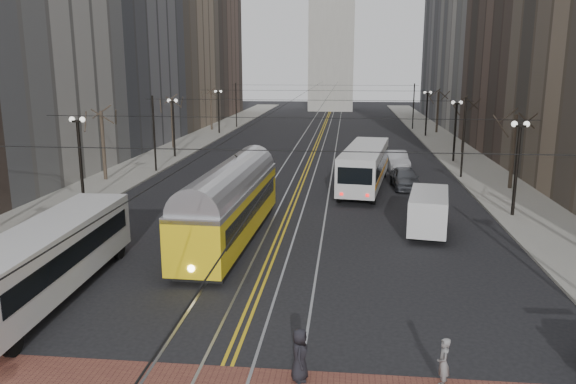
% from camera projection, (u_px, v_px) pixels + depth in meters
% --- Properties ---
extents(ground, '(260.00, 260.00, 0.00)m').
position_uv_depth(ground, '(233.00, 351.00, 18.28)').
color(ground, black).
rests_on(ground, ground).
extents(sidewalk_left, '(5.00, 140.00, 0.15)m').
position_uv_depth(sidewalk_left, '(182.00, 147.00, 63.45)').
color(sidewalk_left, gray).
rests_on(sidewalk_left, ground).
extents(sidewalk_right, '(5.00, 140.00, 0.15)m').
position_uv_depth(sidewalk_right, '(454.00, 151.00, 60.37)').
color(sidewalk_right, gray).
rests_on(sidewalk_right, ground).
extents(streetcar_rails, '(4.80, 130.00, 0.02)m').
position_uv_depth(streetcar_rails, '(315.00, 150.00, 61.93)').
color(streetcar_rails, gray).
rests_on(streetcar_rails, ground).
extents(centre_lines, '(0.42, 130.00, 0.01)m').
position_uv_depth(centre_lines, '(315.00, 150.00, 61.93)').
color(centre_lines, gold).
rests_on(centre_lines, ground).
extents(building_left_far, '(16.00, 20.00, 40.00)m').
position_uv_depth(building_left_far, '(186.00, 3.00, 99.90)').
color(building_left_far, brown).
rests_on(building_left_far, ground).
extents(lamp_posts, '(27.60, 57.20, 5.60)m').
position_uv_depth(lamp_posts, '(303.00, 145.00, 45.55)').
color(lamp_posts, black).
rests_on(lamp_posts, ground).
extents(street_trees, '(31.68, 53.28, 5.60)m').
position_uv_depth(street_trees, '(309.00, 135.00, 51.85)').
color(street_trees, '#382D23').
rests_on(street_trees, ground).
extents(trolley_wires, '(25.96, 120.00, 6.60)m').
position_uv_depth(trolley_wires, '(309.00, 125.00, 51.23)').
color(trolley_wires, black).
rests_on(trolley_wires, ground).
extents(transit_bus, '(2.82, 11.76, 2.92)m').
position_uv_depth(transit_bus, '(48.00, 262.00, 22.23)').
color(transit_bus, silver).
rests_on(transit_bus, ground).
extents(streetcar, '(3.03, 13.75, 3.22)m').
position_uv_depth(streetcar, '(231.00, 210.00, 29.57)').
color(streetcar, yellow).
rests_on(streetcar, ground).
extents(rear_bus, '(4.21, 12.33, 3.15)m').
position_uv_depth(rear_bus, '(365.00, 168.00, 42.02)').
color(rear_bus, silver).
rests_on(rear_bus, ground).
extents(cargo_van, '(2.79, 5.41, 2.28)m').
position_uv_depth(cargo_van, '(428.00, 213.00, 30.85)').
color(cargo_van, silver).
rests_on(cargo_van, ground).
extents(sedan_grey, '(2.14, 4.77, 1.59)m').
position_uv_depth(sedan_grey, '(405.00, 178.00, 42.29)').
color(sedan_grey, '#45484D').
rests_on(sedan_grey, ground).
extents(sedan_silver, '(2.10, 5.12, 1.65)m').
position_uv_depth(sedan_silver, '(397.00, 160.00, 49.84)').
color(sedan_silver, '#989AA0').
rests_on(sedan_silver, ground).
extents(pedestrian_a, '(0.53, 0.80, 1.61)m').
position_uv_depth(pedestrian_a, '(300.00, 354.00, 16.41)').
color(pedestrian_a, black).
rests_on(pedestrian_a, crosswalk_band).
extents(pedestrian_b, '(0.38, 0.57, 1.53)m').
position_uv_depth(pedestrian_b, '(443.00, 363.00, 15.99)').
color(pedestrian_b, slate).
rests_on(pedestrian_b, crosswalk_band).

